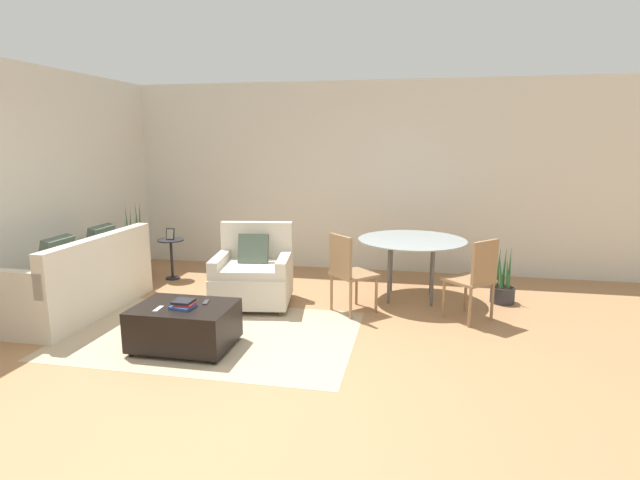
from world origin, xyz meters
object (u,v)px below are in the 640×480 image
at_px(potted_plant, 136,262).
at_px(book_stack, 183,304).
at_px(side_table, 171,252).
at_px(dining_chair_near_right, 476,275).
at_px(couch, 77,285).
at_px(tv_remote_secondary, 158,309).
at_px(armchair, 253,275).
at_px(dining_table, 412,244).
at_px(potted_plant_small, 503,289).
at_px(dining_chair_near_left, 348,268).
at_px(tv_remote_primary, 206,302).
at_px(ottoman, 185,325).
at_px(picture_frame, 170,234).

bearing_deg(potted_plant, book_stack, -50.43).
bearing_deg(side_table, dining_chair_near_right, -13.15).
height_order(couch, dining_chair_near_right, couch).
distance_m(tv_remote_secondary, dining_chair_near_right, 3.21).
bearing_deg(armchair, dining_table, 17.44).
bearing_deg(dining_chair_near_right, potted_plant_small, 60.95).
height_order(armchair, book_stack, armchair).
distance_m(couch, dining_chair_near_left, 3.05).
relative_size(tv_remote_primary, dining_chair_near_right, 0.15).
height_order(ottoman, side_table, side_table).
bearing_deg(potted_plant_small, couch, -165.08).
xyz_separation_m(potted_plant, dining_chair_near_left, (3.14, -0.89, 0.29)).
relative_size(couch, tv_remote_primary, 13.36).
bearing_deg(tv_remote_primary, dining_chair_near_left, 43.65).
distance_m(tv_remote_primary, picture_frame, 2.51).
bearing_deg(book_stack, ottoman, 115.94).
distance_m(tv_remote_secondary, side_table, 2.56).
bearing_deg(dining_chair_near_right, dining_table, 135.00).
xyz_separation_m(armchair, ottoman, (-0.21, -1.36, -0.13)).
bearing_deg(dining_chair_near_left, potted_plant_small, 22.27).
bearing_deg(book_stack, picture_frame, 119.89).
bearing_deg(ottoman, dining_chair_near_left, 42.84).
xyz_separation_m(side_table, dining_chair_near_right, (3.98, -0.93, 0.13)).
distance_m(side_table, dining_chair_near_right, 4.09).
distance_m(armchair, side_table, 1.68).
relative_size(couch, dining_chair_near_left, 2.05).
relative_size(couch, picture_frame, 11.77).
height_order(ottoman, dining_chair_near_left, dining_chair_near_left).
xyz_separation_m(side_table, picture_frame, (0.00, 0.00, 0.25)).
bearing_deg(potted_plant_small, dining_chair_near_right, -119.05).
distance_m(book_stack, dining_chair_near_left, 1.86).
distance_m(armchair, dining_table, 1.94).
relative_size(tv_remote_secondary, dining_chair_near_left, 0.17).
relative_size(side_table, dining_chair_near_right, 0.63).
height_order(armchair, dining_chair_near_right, armchair).
bearing_deg(armchair, tv_remote_secondary, -104.44).
height_order(couch, side_table, couch).
height_order(book_stack, picture_frame, picture_frame).
bearing_deg(tv_remote_primary, dining_chair_near_right, 23.86).
bearing_deg(dining_chair_near_left, couch, -169.70).
bearing_deg(ottoman, potted_plant, 129.90).
height_order(tv_remote_secondary, side_table, side_table).
bearing_deg(dining_table, tv_remote_secondary, -136.78).
height_order(ottoman, dining_table, dining_table).
distance_m(tv_remote_secondary, potted_plant, 2.80).
height_order(ottoman, tv_remote_secondary, tv_remote_secondary).
xyz_separation_m(book_stack, potted_plant, (-1.82, 2.20, -0.22)).
xyz_separation_m(armchair, dining_table, (1.82, 0.57, 0.32)).
xyz_separation_m(side_table, potted_plant_small, (4.38, -0.20, -0.22)).
bearing_deg(picture_frame, tv_remote_primary, -55.30).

